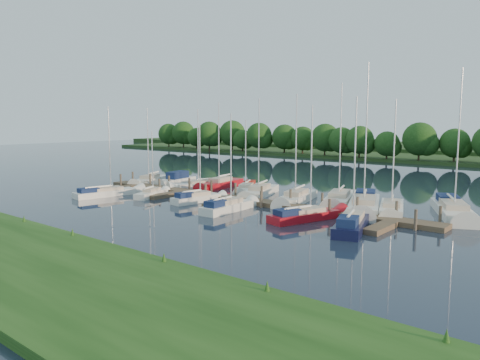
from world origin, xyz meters
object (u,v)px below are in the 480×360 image
Objects in this scene: dock at (236,201)px; sailboat_n_0 at (150,181)px; motorboat at (177,181)px; sailboat_s_2 at (197,199)px; sailboat_n_5 at (259,193)px.

dock is 18.35m from sailboat_n_0.
motorboat is at bearing 158.94° from dock.
dock is 4.89× the size of sailboat_s_2.
sailboat_n_5 reaches higher than motorboat.
dock is 4.87m from sailboat_n_5.
motorboat is at bearing 153.52° from sailboat_s_2.
sailboat_s_2 is (-3.10, -2.32, 0.12)m from dock.
dock is at bearing 150.84° from motorboat.
sailboat_n_0 is at bearing 21.13° from motorboat.
motorboat is at bearing -173.01° from sailboat_n_0.
sailboat_s_2 is at bearing 53.30° from sailboat_n_5.
sailboat_n_0 reaches higher than sailboat_s_2.
sailboat_n_5 is 7.53m from sailboat_s_2.
dock is 3.66× the size of sailboat_n_5.
sailboat_n_0 is 16.08m from sailboat_s_2.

